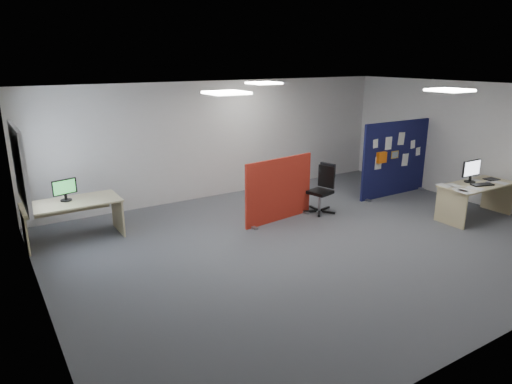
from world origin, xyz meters
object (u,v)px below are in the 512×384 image
monitor_main (471,170)px  red_divider (279,190)px  office_chair (323,185)px  monitor_second (65,189)px  navy_divider (396,159)px  second_desk (72,210)px  main_desk (474,192)px

monitor_main → red_divider: red_divider is taller
red_divider → office_chair: bearing=-10.5°
red_divider → monitor_second: size_ratio=3.97×
navy_divider → red_divider: 3.40m
navy_divider → monitor_second: 7.31m
office_chair → red_divider: bearing=163.5°
second_desk → monitor_second: bearing=136.9°
office_chair → monitor_second: bearing=151.9°
second_desk → office_chair: bearing=-13.9°
red_divider → monitor_main: bearing=-36.0°
main_desk → red_divider: size_ratio=0.96×
navy_divider → monitor_second: (-7.21, 1.20, 0.06)m
main_desk → second_desk: same height
monitor_main → second_desk: 7.87m
navy_divider → office_chair: navy_divider is taller
monitor_main → monitor_second: monitor_main is taller
navy_divider → office_chair: 2.30m
navy_divider → second_desk: 7.24m
main_desk → office_chair: office_chair is taller
main_desk → monitor_second: (-7.32, 3.21, 0.39)m
monitor_main → red_divider: size_ratio=0.31×
main_desk → red_divider: bearing=150.3°
main_desk → office_chair: size_ratio=1.61×
navy_divider → red_divider: bearing=-179.7°
monitor_main → second_desk: monitor_main is taller
main_desk → monitor_second: bearing=156.3°
main_desk → second_desk: (-7.26, 3.15, 0.00)m
main_desk → red_divider: red_divider is taller
navy_divider → office_chair: bearing=-178.3°
monitor_second → red_divider: bearing=-32.8°
main_desk → office_chair: bearing=140.9°
second_desk → monitor_second: 0.40m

